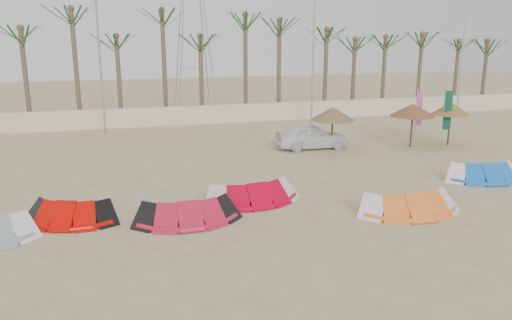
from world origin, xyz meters
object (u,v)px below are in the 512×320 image
object	(u,v)px
kite_orange	(405,200)
kite_blue	(481,170)
parasol_left	(333,114)
parasol_mid	(413,110)
kite_red_right	(251,190)
kite_red_left	(70,209)
kite_red_mid	(186,208)
parasol_right	(451,108)
car	(311,136)

from	to	relation	value
kite_orange	kite_blue	world-z (taller)	same
parasol_left	parasol_mid	xyz separation A→B (m)	(4.57, -0.57, 0.09)
kite_red_right	parasol_left	bearing A→B (deg)	47.67
kite_red_left	kite_red_mid	bearing A→B (deg)	-14.71
kite_red_right	parasol_right	world-z (taller)	parasol_right
parasol_left	parasol_mid	size ratio (longest dim) A/B	0.96
kite_red_mid	kite_blue	world-z (taller)	same
parasol_right	car	distance (m)	8.13
kite_red_right	parasol_left	distance (m)	9.84
kite_red_left	car	world-z (taller)	car
kite_red_mid	parasol_left	world-z (taller)	parasol_left
kite_red_left	parasol_left	distance (m)	15.14
kite_red_right	kite_blue	world-z (taller)	same
kite_blue	kite_red_right	bearing A→B (deg)	-179.67
parasol_mid	kite_red_right	bearing A→B (deg)	-149.24
kite_orange	parasol_mid	world-z (taller)	parasol_mid
kite_orange	parasol_mid	bearing A→B (deg)	56.60
kite_red_left	parasol_right	distance (m)	21.15
parasol_right	car	size ratio (longest dim) A/B	0.61
kite_red_left	parasol_left	xyz separation A→B (m)	(13.01, 7.58, 1.57)
kite_red_left	kite_red_right	size ratio (longest dim) A/B	0.92
kite_orange	parasol_left	bearing A→B (deg)	81.08
kite_red_left	kite_orange	xyz separation A→B (m)	(11.46, -2.25, 0.00)
kite_blue	parasol_left	size ratio (longest dim) A/B	1.47
parasol_right	kite_blue	bearing A→B (deg)	-115.33
kite_red_left	parasol_right	xyz separation A→B (m)	(19.92, 6.88, 1.67)
parasol_right	parasol_left	bearing A→B (deg)	174.24
kite_red_mid	kite_blue	bearing A→B (deg)	6.38
kite_red_left	parasol_right	bearing A→B (deg)	19.06
kite_red_right	kite_blue	xyz separation A→B (m)	(10.42, 0.06, -0.00)
kite_red_right	parasol_right	size ratio (longest dim) A/B	1.55
parasol_mid	car	world-z (taller)	parasol_mid
kite_red_right	parasol_mid	world-z (taller)	parasol_mid
kite_orange	parasol_left	world-z (taller)	parasol_left
kite_orange	parasol_right	world-z (taller)	parasol_right
parasol_left	parasol_right	distance (m)	6.95
kite_red_right	kite_blue	size ratio (longest dim) A/B	1.08
kite_red_left	kite_blue	size ratio (longest dim) A/B	0.99
kite_red_left	parasol_mid	distance (m)	18.99
kite_red_mid	kite_red_right	size ratio (longest dim) A/B	0.93
kite_orange	parasol_right	xyz separation A→B (m)	(8.46, 9.14, 1.66)
kite_blue	parasol_left	bearing A→B (deg)	118.57
parasol_left	parasol_right	xyz separation A→B (m)	(6.92, -0.70, 0.10)
kite_red_left	kite_orange	world-z (taller)	same
kite_blue	parasol_right	bearing A→B (deg)	64.67
kite_red_left	kite_red_right	distance (m)	6.48
kite_blue	car	distance (m)	9.06
parasol_right	car	world-z (taller)	parasol_right
kite_red_mid	parasol_left	bearing A→B (deg)	43.02
kite_red_right	parasol_mid	size ratio (longest dim) A/B	1.52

